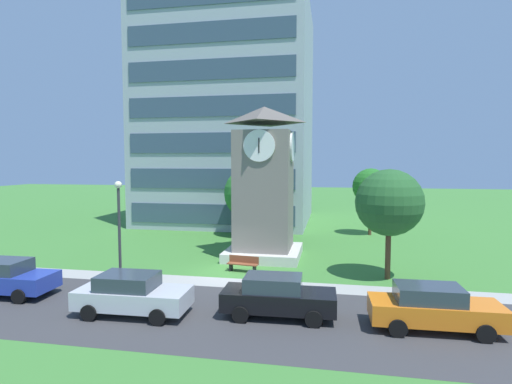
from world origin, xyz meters
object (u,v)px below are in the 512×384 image
Objects in this scene: parked_car_silver at (132,294)px; tree_by_building at (251,193)px; parked_car_black at (277,296)px; parked_car_blue at (6,277)px; street_lamp at (119,221)px; tree_near_tower at (371,186)px; park_bench at (243,264)px; parked_car_orange at (433,308)px; clock_tower at (264,191)px; tree_streetside at (389,203)px.

tree_by_building is at bearing 85.73° from parked_car_silver.
parked_car_blue is at bearing 178.83° from parked_car_black.
parked_car_silver and parked_car_black have the same top height.
street_lamp is 0.93× the size of tree_near_tower.
park_bench is 0.39× the size of parked_car_orange.
parked_car_black is at bearing 8.04° from parked_car_silver.
parked_car_black is at bearing -1.17° from parked_car_blue.
clock_tower is at bearing 51.17° from street_lamp.
clock_tower reaches higher than parked_car_black.
tree_by_building is 1.28× the size of parked_car_silver.
tree_near_tower is 20.78m from parked_car_black.
tree_streetside is at bearing 96.53° from parked_car_orange.
parked_car_orange is (8.73, -6.59, 0.40)m from park_bench.
tree_streetside is 1.00× the size of tree_by_building.
clock_tower is at bearing 80.78° from park_bench.
tree_by_building is 19.29m from parked_car_blue.
tree_near_tower is 1.24× the size of parked_car_silver.
street_lamp is 14.03m from tree_streetside.
tree_by_building is (-1.72, 11.04, 3.18)m from park_bench.
clock_tower reaches higher than parked_car_silver.
parked_car_silver is (-3.08, -7.21, 0.40)m from park_bench.
parked_car_silver is 1.01× the size of parked_car_black.
parked_car_black and parked_car_orange have the same top height.
parked_car_silver is (7.00, -1.10, 0.00)m from parked_car_blue.
tree_by_building is 1.29× the size of parked_car_black.
tree_by_building is at bearing 104.67° from parked_car_black.
parked_car_blue is at bearing -153.88° from street_lamp.
clock_tower is at bearing 128.26° from parked_car_orange.
tree_near_tower is at bearing 91.36° from parked_car_orange.
clock_tower is 13.59m from parked_car_orange.
parked_car_orange is (14.22, -2.73, -2.49)m from street_lamp.
parked_car_black is at bearing -66.01° from park_bench.
street_lamp is 15.38m from tree_by_building.
tree_streetside is at bearing 18.77° from parked_car_blue.
parked_car_silver is at bearing -113.15° from park_bench.
tree_by_building reaches higher than tree_streetside.
parked_car_orange is (18.81, -0.48, -0.00)m from parked_car_blue.
tree_by_building is 20.69m from parked_car_orange.
clock_tower reaches higher than street_lamp.
park_bench is 0.40× the size of parked_car_black.
tree_streetside is 7.42m from parked_car_orange.
tree_streetside is 1.32× the size of parked_car_blue.
parked_car_blue is (-10.69, -9.82, -3.53)m from clock_tower.
clock_tower is 7.73m from tree_by_building.
tree_near_tower is (13.75, 17.27, 0.84)m from street_lamp.
park_bench is 11.80m from parked_car_blue.
parked_car_blue is (-8.36, -17.16, -2.78)m from tree_by_building.
clock_tower is 9.77m from street_lamp.
parked_car_orange is (8.13, -10.30, -3.53)m from clock_tower.
tree_by_building reaches higher than tree_near_tower.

